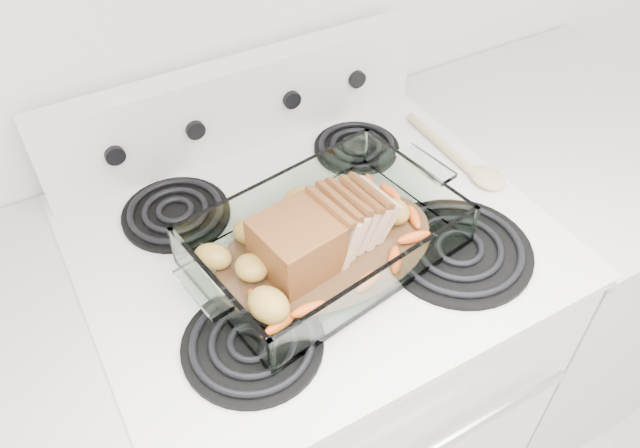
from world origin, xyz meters
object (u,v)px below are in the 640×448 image
counter_right (534,268)px  pork_roast (314,235)px  electric_range (314,374)px  baking_dish (326,243)px

counter_right → pork_roast: 0.88m
electric_range → pork_roast: bearing=-116.9°
electric_range → baking_dish: bearing=-96.1°
baking_dish → pork_roast: bearing=170.9°
baking_dish → counter_right: bearing=-4.2°
electric_range → counter_right: electric_range is taller
electric_range → counter_right: 0.67m
electric_range → counter_right: size_ratio=1.20×
electric_range → pork_roast: electric_range is taller
pork_roast → baking_dish: bearing=-7.6°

